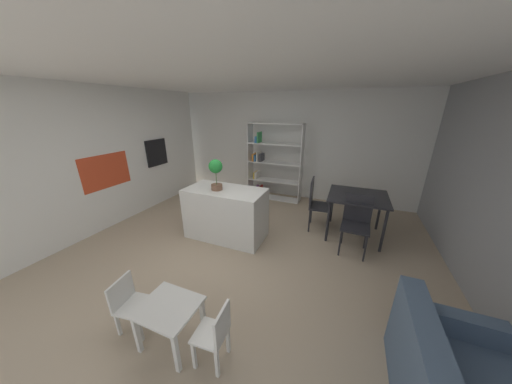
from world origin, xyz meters
name	(u,v)px	position (x,y,z in m)	size (l,w,h in m)	color
ground_plane	(228,252)	(0.00, 0.00, 0.00)	(8.83, 8.83, 0.00)	tan
ceiling_slab	(219,71)	(0.00, 0.00, 2.61)	(6.43, 5.93, 0.06)	white
back_partition	(282,146)	(0.00, 2.93, 1.29)	(6.43, 0.06, 2.58)	silver
tall_cabinet_run_left	(90,159)	(-2.85, 0.00, 1.29)	(0.61, 5.34, 2.58)	white
cabinet_niche_splashback	(106,171)	(-2.54, 0.04, 1.08)	(0.01, 0.92, 0.62)	#CC4223
built_in_oven	(157,152)	(-2.52, 1.29, 1.22)	(0.06, 0.57, 0.59)	black
kitchen_island	(226,213)	(-0.27, 0.46, 0.45)	(1.36, 0.69, 0.89)	white
potted_plant_on_island	(216,171)	(-0.39, 0.40, 1.21)	(0.23, 0.23, 0.52)	brown
open_bookshelf	(270,164)	(-0.17, 2.55, 0.88)	(1.33, 0.33, 1.87)	white
child_table	(169,313)	(0.23, -1.51, 0.38)	(0.54, 0.47, 0.46)	silver
child_chair_left	(130,302)	(-0.27, -1.52, 0.31)	(0.36, 0.36, 0.57)	silver
child_chair_right	(215,333)	(0.73, -1.51, 0.35)	(0.29, 0.29, 0.62)	white
dining_table	(357,200)	(1.84, 1.36, 0.69)	(0.96, 0.91, 0.77)	#232328
dining_chair_island_side	(316,200)	(1.14, 1.35, 0.58)	(0.43, 0.48, 0.97)	#232328
dining_chair_near	(357,219)	(1.84, 0.89, 0.54)	(0.44, 0.46, 0.92)	#232328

